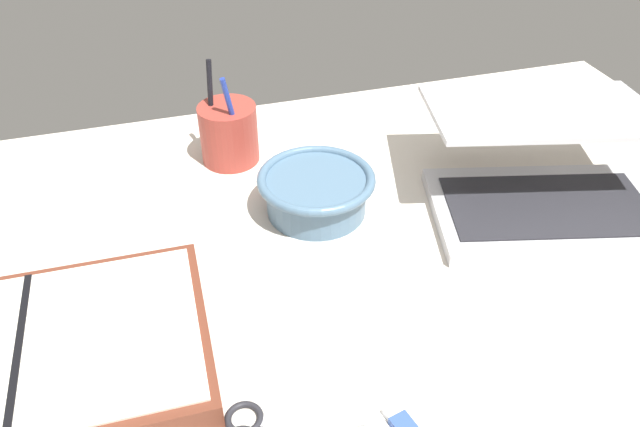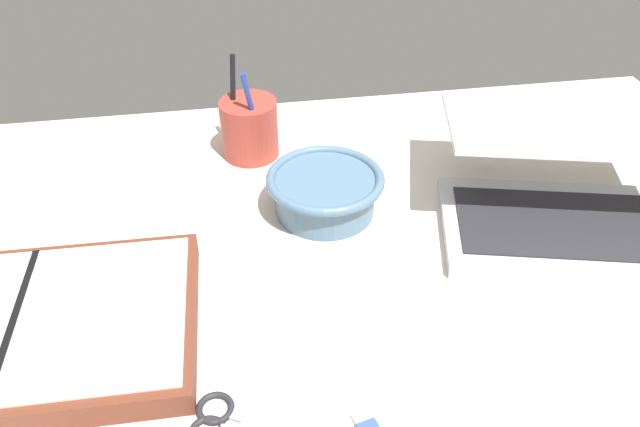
{
  "view_description": "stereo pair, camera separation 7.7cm",
  "coord_description": "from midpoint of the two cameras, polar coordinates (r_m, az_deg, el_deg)",
  "views": [
    {
      "loc": [
        -17.1,
        -51.14,
        55.77
      ],
      "look_at": [
        0.16,
        7.05,
        9.0
      ],
      "focal_mm": 35.0,
      "sensor_mm": 36.0,
      "label": 1
    },
    {
      "loc": [
        -9.64,
        -52.85,
        55.77
      ],
      "look_at": [
        0.16,
        7.05,
        9.0
      ],
      "focal_mm": 35.0,
      "sensor_mm": 36.0,
      "label": 2
    }
  ],
  "objects": [
    {
      "name": "laptop",
      "position": [
        0.91,
        23.59,
        1.71
      ],
      "size": [
        37.67,
        35.9,
        13.16
      ],
      "rotation": [
        0.0,
        0.0,
        -0.24
      ],
      "color": "#B7B7BC",
      "rests_on": "desk_top"
    },
    {
      "name": "scissors",
      "position": [
        0.64,
        -4.76,
        -18.66
      ],
      "size": [
        14.22,
        8.31,
        0.8
      ],
      "rotation": [
        0.0,
        0.0,
        -0.29
      ],
      "color": "#B7B7BC",
      "rests_on": "desk_top"
    },
    {
      "name": "planner",
      "position": [
        0.76,
        -23.27,
        -9.93
      ],
      "size": [
        39.15,
        25.65,
        3.61
      ],
      "rotation": [
        0.0,
        0.0,
        -0.02
      ],
      "color": "brown",
      "rests_on": "desk_top"
    },
    {
      "name": "pen_cup",
      "position": [
        0.99,
        -4.27,
        7.73
      ],
      "size": [
        8.96,
        8.96,
        16.16
      ],
      "color": "#9E382D",
      "rests_on": "desk_top"
    },
    {
      "name": "bowl",
      "position": [
        0.87,
        3.01,
        1.98
      ],
      "size": [
        16.39,
        16.39,
        6.08
      ],
      "color": "slate",
      "rests_on": "desk_top"
    },
    {
      "name": "desk_top",
      "position": [
        0.77,
        3.63,
        -8.05
      ],
      "size": [
        140.0,
        100.0,
        2.0
      ],
      "primitive_type": "cube",
      "color": "beige",
      "rests_on": "ground"
    }
  ]
}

